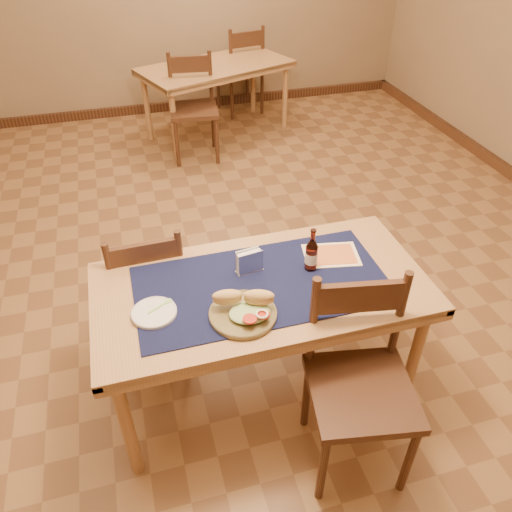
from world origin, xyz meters
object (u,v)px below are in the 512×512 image
object	(u,v)px
sandwich_plate	(245,310)
main_table	(262,298)
chair_main_far	(149,285)
beer_bottle	(311,255)
napkin_holder	(249,262)
back_table	(216,73)
chair_main_near	(360,380)

from	to	relation	value
sandwich_plate	main_table	bearing A→B (deg)	53.74
chair_main_far	beer_bottle	xyz separation A→B (m)	(0.79, -0.44, 0.38)
sandwich_plate	napkin_holder	world-z (taller)	napkin_holder
back_table	napkin_holder	xyz separation A→B (m)	(-0.55, -3.33, 0.14)
back_table	sandwich_plate	world-z (taller)	sandwich_plate
chair_main_near	beer_bottle	world-z (taller)	chair_main_near
sandwich_plate	back_table	bearing A→B (deg)	79.75
back_table	sandwich_plate	distance (m)	3.68
chair_main_far	sandwich_plate	size ratio (longest dim) A/B	2.94
back_table	chair_main_far	size ratio (longest dim) A/B	1.89
main_table	chair_main_far	bearing A→B (deg)	137.15
main_table	napkin_holder	size ratio (longest dim) A/B	11.21
napkin_holder	sandwich_plate	bearing A→B (deg)	-109.28
chair_main_far	napkin_holder	xyz separation A→B (m)	(0.49, -0.37, 0.35)
chair_main_near	back_table	bearing A→B (deg)	86.99
main_table	sandwich_plate	distance (m)	0.25
back_table	chair_main_near	size ratio (longest dim) A/B	1.71
chair_main_near	beer_bottle	distance (m)	0.63
beer_bottle	chair_main_far	bearing A→B (deg)	151.00
chair_main_far	sandwich_plate	xyz separation A→B (m)	(0.39, -0.67, 0.32)
napkin_holder	chair_main_far	bearing A→B (deg)	142.86
main_table	sandwich_plate	xyz separation A→B (m)	(-0.13, -0.18, 0.12)
chair_main_far	beer_bottle	distance (m)	0.98
back_table	beer_bottle	distance (m)	3.40
main_table	chair_main_near	world-z (taller)	chair_main_near
back_table	main_table	bearing A→B (deg)	-98.63
main_table	chair_main_near	bearing A→B (deg)	-56.97
chair_main_far	beer_bottle	world-z (taller)	beer_bottle
main_table	beer_bottle	world-z (taller)	beer_bottle
main_table	back_table	world-z (taller)	same
chair_main_near	sandwich_plate	size ratio (longest dim) A/B	3.25
main_table	sandwich_plate	bearing A→B (deg)	-126.26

